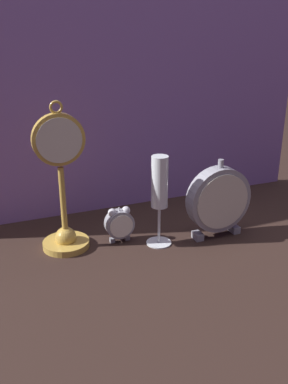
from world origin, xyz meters
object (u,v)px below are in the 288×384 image
at_px(pocket_watch_on_stand, 63,196).
at_px(mantel_clock_silver, 219,200).
at_px(alarm_clock_twin_bell, 119,223).
at_px(champagne_flute, 160,190).

relative_size(pocket_watch_on_stand, mantel_clock_silver, 1.74).
relative_size(alarm_clock_twin_bell, champagne_flute, 0.41).
height_order(alarm_clock_twin_bell, champagne_flute, champagne_flute).
bearing_deg(mantel_clock_silver, alarm_clock_twin_bell, 164.68).
bearing_deg(pocket_watch_on_stand, alarm_clock_twin_bell, -9.41).
xyz_separation_m(pocket_watch_on_stand, alarm_clock_twin_bell, (0.13, -0.02, -0.08)).
bearing_deg(alarm_clock_twin_bell, pocket_watch_on_stand, 170.59).
height_order(pocket_watch_on_stand, mantel_clock_silver, pocket_watch_on_stand).
relative_size(mantel_clock_silver, champagne_flute, 0.91).
distance_m(alarm_clock_twin_bell, champagne_flute, 0.14).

